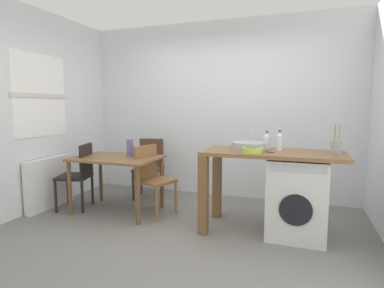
{
  "coord_description": "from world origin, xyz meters",
  "views": [
    {
      "loc": [
        1.26,
        -3.02,
        1.41
      ],
      "look_at": [
        0.02,
        0.45,
        0.96
      ],
      "focal_mm": 29.16,
      "sensor_mm": 36.0,
      "label": 1
    }
  ],
  "objects_px": {
    "chair_person_seat": "(79,173)",
    "utensil_crock": "(336,147)",
    "dining_table": "(117,164)",
    "bottle_squat_brown": "(279,141)",
    "mixing_bowl": "(253,150)",
    "vase": "(130,148)",
    "chair_spare_by_wall": "(150,164)",
    "washing_machine": "(296,197)",
    "bottle_tall_green": "(267,141)",
    "chair_opposite": "(152,176)"
  },
  "relations": [
    {
      "from": "bottle_tall_green",
      "to": "chair_opposite",
      "type": "bearing_deg",
      "value": -177.22
    },
    {
      "from": "vase",
      "to": "chair_opposite",
      "type": "bearing_deg",
      "value": -4.75
    },
    {
      "from": "dining_table",
      "to": "bottle_tall_green",
      "type": "distance_m",
      "value": 1.96
    },
    {
      "from": "chair_opposite",
      "to": "utensil_crock",
      "type": "xyz_separation_m",
      "value": [
        2.16,
        -0.06,
        0.48
      ]
    },
    {
      "from": "bottle_tall_green",
      "to": "utensil_crock",
      "type": "xyz_separation_m",
      "value": [
        0.72,
        -0.13,
        -0.02
      ]
    },
    {
      "from": "chair_spare_by_wall",
      "to": "bottle_squat_brown",
      "type": "height_order",
      "value": "bottle_squat_brown"
    },
    {
      "from": "bottle_tall_green",
      "to": "utensil_crock",
      "type": "bearing_deg",
      "value": -10.49
    },
    {
      "from": "chair_spare_by_wall",
      "to": "chair_opposite",
      "type": "bearing_deg",
      "value": 110.05
    },
    {
      "from": "dining_table",
      "to": "chair_person_seat",
      "type": "height_order",
      "value": "chair_person_seat"
    },
    {
      "from": "bottle_squat_brown",
      "to": "dining_table",
      "type": "bearing_deg",
      "value": -177.89
    },
    {
      "from": "chair_opposite",
      "to": "bottle_squat_brown",
      "type": "xyz_separation_m",
      "value": [
        1.59,
        0.0,
        0.51
      ]
    },
    {
      "from": "mixing_bowl",
      "to": "utensil_crock",
      "type": "distance_m",
      "value": 0.86
    },
    {
      "from": "mixing_bowl",
      "to": "chair_opposite",
      "type": "bearing_deg",
      "value": 166.9
    },
    {
      "from": "dining_table",
      "to": "bottle_tall_green",
      "type": "relative_size",
      "value": 5.34
    },
    {
      "from": "chair_person_seat",
      "to": "utensil_crock",
      "type": "height_order",
      "value": "utensil_crock"
    },
    {
      "from": "dining_table",
      "to": "chair_opposite",
      "type": "xyz_separation_m",
      "value": [
        0.48,
        0.07,
        -0.14
      ]
    },
    {
      "from": "bottle_tall_green",
      "to": "utensil_crock",
      "type": "height_order",
      "value": "utensil_crock"
    },
    {
      "from": "dining_table",
      "to": "chair_person_seat",
      "type": "xyz_separation_m",
      "value": [
        -0.55,
        -0.08,
        -0.14
      ]
    },
    {
      "from": "chair_person_seat",
      "to": "bottle_tall_green",
      "type": "distance_m",
      "value": 2.53
    },
    {
      "from": "washing_machine",
      "to": "bottle_squat_brown",
      "type": "distance_m",
      "value": 0.64
    },
    {
      "from": "washing_machine",
      "to": "vase",
      "type": "relative_size",
      "value": 3.77
    },
    {
      "from": "dining_table",
      "to": "washing_machine",
      "type": "distance_m",
      "value": 2.28
    },
    {
      "from": "dining_table",
      "to": "chair_spare_by_wall",
      "type": "height_order",
      "value": "chair_spare_by_wall"
    },
    {
      "from": "bottle_squat_brown",
      "to": "utensil_crock",
      "type": "distance_m",
      "value": 0.58
    },
    {
      "from": "bottle_tall_green",
      "to": "dining_table",
      "type": "bearing_deg",
      "value": -175.75
    },
    {
      "from": "chair_opposite",
      "to": "chair_person_seat",
      "type": "bearing_deg",
      "value": -63.89
    },
    {
      "from": "chair_spare_by_wall",
      "to": "bottle_tall_green",
      "type": "relative_size",
      "value": 4.37
    },
    {
      "from": "chair_opposite",
      "to": "washing_machine",
      "type": "xyz_separation_m",
      "value": [
        1.79,
        -0.11,
        -0.08
      ]
    },
    {
      "from": "chair_person_seat",
      "to": "bottle_tall_green",
      "type": "bearing_deg",
      "value": -101.59
    },
    {
      "from": "chair_person_seat",
      "to": "bottle_squat_brown",
      "type": "relative_size",
      "value": 4.01
    },
    {
      "from": "chair_person_seat",
      "to": "vase",
      "type": "distance_m",
      "value": 0.8
    },
    {
      "from": "dining_table",
      "to": "chair_spare_by_wall",
      "type": "bearing_deg",
      "value": 83.49
    },
    {
      "from": "dining_table",
      "to": "mixing_bowl",
      "type": "bearing_deg",
      "value": -7.5
    },
    {
      "from": "bottle_squat_brown",
      "to": "vase",
      "type": "bearing_deg",
      "value": 179.28
    },
    {
      "from": "washing_machine",
      "to": "vase",
      "type": "bearing_deg",
      "value": 176.17
    },
    {
      "from": "vase",
      "to": "washing_machine",
      "type": "bearing_deg",
      "value": -3.83
    },
    {
      "from": "vase",
      "to": "chair_person_seat",
      "type": "bearing_deg",
      "value": -165.66
    },
    {
      "from": "chair_opposite",
      "to": "chair_spare_by_wall",
      "type": "bearing_deg",
      "value": -133.11
    },
    {
      "from": "mixing_bowl",
      "to": "vase",
      "type": "bearing_deg",
      "value": 168.51
    },
    {
      "from": "dining_table",
      "to": "vase",
      "type": "relative_size",
      "value": 4.83
    },
    {
      "from": "chair_person_seat",
      "to": "vase",
      "type": "height_order",
      "value": "vase"
    },
    {
      "from": "dining_table",
      "to": "bottle_squat_brown",
      "type": "distance_m",
      "value": 2.1
    },
    {
      "from": "bottle_tall_green",
      "to": "utensil_crock",
      "type": "distance_m",
      "value": 0.73
    },
    {
      "from": "chair_opposite",
      "to": "bottle_tall_green",
      "type": "xyz_separation_m",
      "value": [
        1.44,
        0.07,
        0.51
      ]
    },
    {
      "from": "bottle_squat_brown",
      "to": "bottle_tall_green",
      "type": "bearing_deg",
      "value": 155.12
    },
    {
      "from": "chair_spare_by_wall",
      "to": "vase",
      "type": "bearing_deg",
      "value": 86.14
    },
    {
      "from": "chair_opposite",
      "to": "bottle_tall_green",
      "type": "distance_m",
      "value": 1.53
    },
    {
      "from": "bottle_squat_brown",
      "to": "chair_person_seat",
      "type": "bearing_deg",
      "value": -176.62
    },
    {
      "from": "mixing_bowl",
      "to": "vase",
      "type": "distance_m",
      "value": 1.71
    },
    {
      "from": "chair_opposite",
      "to": "bottle_tall_green",
      "type": "bearing_deg",
      "value": 110.52
    }
  ]
}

